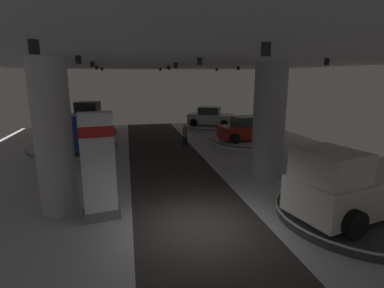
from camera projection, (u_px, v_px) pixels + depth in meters
ground at (200, 227)px, 10.01m from camera, size 24.00×44.00×0.06m
ceiling_with_spotlights at (201, 53)px, 8.77m from camera, size 24.00×44.00×0.39m
column_right at (269, 121)px, 14.46m from camera, size 1.53×1.53×5.50m
column_left at (54, 138)px, 10.54m from camera, size 1.29×1.29×5.50m
brand_sign_pylon at (98, 165)px, 10.13m from camera, size 1.35×0.83×3.74m
display_platform_far_left at (74, 148)px, 19.95m from camera, size 5.68×5.68×0.31m
pickup_truck_far_left at (72, 133)px, 19.42m from camera, size 3.35×5.58×2.30m
display_platform_deep_left at (83, 132)px, 25.63m from camera, size 5.69×5.69×0.31m
pickup_truck_deep_left at (83, 119)px, 25.70m from camera, size 3.45×5.60×2.30m
display_platform_deep_right at (211, 127)px, 28.32m from camera, size 4.93×4.93×0.33m
display_car_deep_right at (211, 117)px, 28.12m from camera, size 4.56×3.61×1.71m
display_platform_far_right at (248, 141)px, 21.99m from camera, size 5.04×5.04×0.32m
display_car_far_right at (248, 129)px, 21.78m from camera, size 4.32×2.41×1.71m
display_platform_near_right at (359, 213)px, 10.50m from camera, size 5.68×5.68×0.33m
pickup_truck_near_right at (356, 186)px, 10.13m from camera, size 5.63×3.58×2.30m
visitor_walking_near at (185, 134)px, 21.00m from camera, size 0.32×0.32×1.59m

